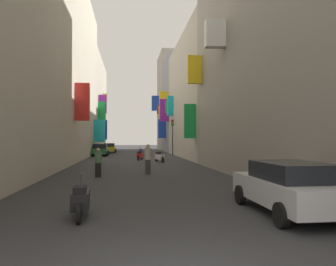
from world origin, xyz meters
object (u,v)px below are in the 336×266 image
(scooter_white, at_px, (159,157))
(parked_car_yellow, at_px, (109,148))
(pedestrian_crossing, at_px, (148,159))
(traffic_light_near_corner, at_px, (173,131))
(scooter_black, at_px, (80,200))
(parked_car_silver, at_px, (290,186))
(parked_car_green, at_px, (100,149))
(scooter_blue, at_px, (140,152))
(scooter_red, at_px, (140,155))
(pedestrian_near_left, at_px, (98,163))

(scooter_white, bearing_deg, parked_car_yellow, 105.78)
(pedestrian_crossing, height_order, traffic_light_near_corner, traffic_light_near_corner)
(scooter_black, bearing_deg, parked_car_silver, -2.45)
(parked_car_green, xyz_separation_m, traffic_light_near_corner, (8.71, -1.09, 2.22))
(parked_car_silver, bearing_deg, scooter_white, 94.85)
(scooter_blue, xyz_separation_m, scooter_white, (1.34, -9.17, 0.00))
(parked_car_silver, distance_m, scooter_red, 23.12)
(scooter_black, relative_size, scooter_red, 0.99)
(parked_car_silver, distance_m, scooter_black, 5.69)
(parked_car_yellow, xyz_separation_m, parked_car_silver, (7.17, -39.44, 0.02))
(pedestrian_crossing, height_order, pedestrian_near_left, pedestrian_crossing)
(parked_car_yellow, height_order, pedestrian_near_left, pedestrian_near_left)
(parked_car_silver, relative_size, traffic_light_near_corner, 0.96)
(traffic_light_near_corner, bearing_deg, pedestrian_crossing, -101.80)
(parked_car_yellow, distance_m, scooter_white, 20.13)
(scooter_blue, distance_m, scooter_red, 6.37)
(scooter_red, xyz_separation_m, pedestrian_crossing, (0.03, -12.44, 0.41))
(scooter_black, bearing_deg, parked_car_yellow, 92.19)
(parked_car_yellow, distance_m, pedestrian_crossing, 29.26)
(scooter_black, xyz_separation_m, pedestrian_crossing, (2.37, 10.20, 0.41))
(parked_car_yellow, distance_m, scooter_red, 17.00)
(parked_car_yellow, height_order, scooter_black, parked_car_yellow)
(parked_car_silver, xyz_separation_m, scooter_blue, (-3.04, 29.25, -0.30))
(scooter_black, distance_m, pedestrian_crossing, 10.48)
(scooter_white, bearing_deg, traffic_light_near_corner, 76.07)
(scooter_white, distance_m, pedestrian_near_left, 11.59)
(pedestrian_crossing, bearing_deg, parked_car_green, 101.99)
(parked_car_green, distance_m, pedestrian_crossing, 21.70)
(scooter_blue, distance_m, pedestrian_near_left, 20.14)
(parked_car_silver, xyz_separation_m, pedestrian_near_left, (-6.05, 9.34, 0.02))
(parked_car_green, xyz_separation_m, pedestrian_near_left, (1.76, -22.33, 0.03))
(scooter_red, bearing_deg, pedestrian_crossing, -89.88)
(parked_car_yellow, bearing_deg, pedestrian_near_left, -87.87)
(scooter_blue, distance_m, pedestrian_crossing, 18.81)
(scooter_white, xyz_separation_m, traffic_light_near_corner, (2.60, 10.50, 2.51))
(parked_car_yellow, bearing_deg, traffic_light_near_corner, -47.67)
(pedestrian_near_left, bearing_deg, scooter_red, 78.63)
(parked_car_silver, bearing_deg, traffic_light_near_corner, 88.31)
(traffic_light_near_corner, bearing_deg, parked_car_green, 172.85)
(parked_car_yellow, relative_size, parked_car_green, 0.93)
(scooter_black, relative_size, pedestrian_near_left, 1.13)
(scooter_white, bearing_deg, parked_car_green, 117.78)
(scooter_white, height_order, scooter_red, same)
(parked_car_silver, xyz_separation_m, scooter_red, (-3.33, 22.88, -0.30))
(parked_car_silver, height_order, scooter_blue, parked_car_silver)
(scooter_white, xyz_separation_m, scooter_black, (-3.97, -19.83, -0.00))
(parked_car_silver, relative_size, scooter_black, 2.35)
(scooter_red, height_order, pedestrian_near_left, pedestrian_near_left)
(parked_car_silver, height_order, pedestrian_crossing, pedestrian_crossing)
(parked_car_green, bearing_deg, scooter_white, -62.22)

